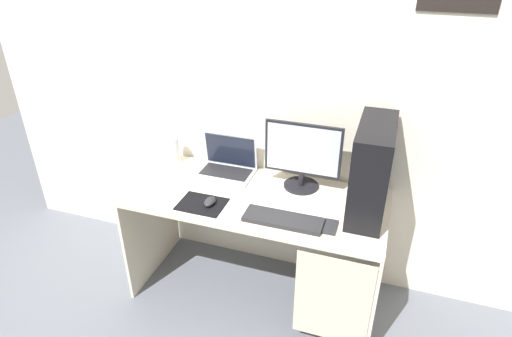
{
  "coord_description": "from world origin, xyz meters",
  "views": [
    {
      "loc": [
        0.67,
        -1.98,
        2.07
      ],
      "look_at": [
        0.0,
        0.0,
        0.92
      ],
      "focal_mm": 30.09,
      "sensor_mm": 36.0,
      "label": 1
    }
  ],
  "objects_px": {
    "pc_tower": "(372,170)",
    "speaker": "(174,150)",
    "laptop": "(227,165)",
    "cell_phone": "(330,227)",
    "keyboard": "(283,220)",
    "mouse_left": "(210,202)",
    "monitor": "(303,156)"
  },
  "relations": [
    {
      "from": "cell_phone",
      "to": "keyboard",
      "type": "bearing_deg",
      "value": -173.97
    },
    {
      "from": "keyboard",
      "to": "cell_phone",
      "type": "distance_m",
      "value": 0.25
    },
    {
      "from": "laptop",
      "to": "speaker",
      "type": "xyz_separation_m",
      "value": [
        -0.38,
        0.02,
        0.04
      ]
    },
    {
      "from": "pc_tower",
      "to": "speaker",
      "type": "xyz_separation_m",
      "value": [
        -1.26,
        0.17,
        -0.17
      ]
    },
    {
      "from": "monitor",
      "to": "keyboard",
      "type": "distance_m",
      "value": 0.42
    },
    {
      "from": "laptop",
      "to": "speaker",
      "type": "relative_size",
      "value": 2.02
    },
    {
      "from": "pc_tower",
      "to": "mouse_left",
      "type": "height_order",
      "value": "pc_tower"
    },
    {
      "from": "monitor",
      "to": "keyboard",
      "type": "height_order",
      "value": "monitor"
    },
    {
      "from": "monitor",
      "to": "keyboard",
      "type": "xyz_separation_m",
      "value": [
        -0.01,
        -0.37,
        -0.2
      ]
    },
    {
      "from": "speaker",
      "to": "laptop",
      "type": "bearing_deg",
      "value": -3.29
    },
    {
      "from": "pc_tower",
      "to": "mouse_left",
      "type": "bearing_deg",
      "value": -164.45
    },
    {
      "from": "keyboard",
      "to": "mouse_left",
      "type": "relative_size",
      "value": 4.38
    },
    {
      "from": "pc_tower",
      "to": "cell_phone",
      "type": "xyz_separation_m",
      "value": [
        -0.16,
        -0.22,
        -0.25
      ]
    },
    {
      "from": "monitor",
      "to": "keyboard",
      "type": "relative_size",
      "value": 1.06
    },
    {
      "from": "laptop",
      "to": "cell_phone",
      "type": "height_order",
      "value": "laptop"
    },
    {
      "from": "monitor",
      "to": "mouse_left",
      "type": "height_order",
      "value": "monitor"
    },
    {
      "from": "pc_tower",
      "to": "monitor",
      "type": "xyz_separation_m",
      "value": [
        -0.39,
        0.12,
        -0.04
      ]
    },
    {
      "from": "monitor",
      "to": "mouse_left",
      "type": "relative_size",
      "value": 4.64
    },
    {
      "from": "keyboard",
      "to": "cell_phone",
      "type": "bearing_deg",
      "value": 6.03
    },
    {
      "from": "keyboard",
      "to": "mouse_left",
      "type": "xyz_separation_m",
      "value": [
        -0.43,
        0.02,
        0.01
      ]
    },
    {
      "from": "pc_tower",
      "to": "laptop",
      "type": "relative_size",
      "value": 1.45
    },
    {
      "from": "monitor",
      "to": "laptop",
      "type": "xyz_separation_m",
      "value": [
        -0.48,
        0.03,
        -0.16
      ]
    },
    {
      "from": "pc_tower",
      "to": "speaker",
      "type": "height_order",
      "value": "pc_tower"
    },
    {
      "from": "monitor",
      "to": "laptop",
      "type": "bearing_deg",
      "value": 176.92
    },
    {
      "from": "keyboard",
      "to": "laptop",
      "type": "bearing_deg",
      "value": 140.38
    },
    {
      "from": "keyboard",
      "to": "mouse_left",
      "type": "height_order",
      "value": "mouse_left"
    },
    {
      "from": "laptop",
      "to": "keyboard",
      "type": "distance_m",
      "value": 0.62
    },
    {
      "from": "pc_tower",
      "to": "laptop",
      "type": "xyz_separation_m",
      "value": [
        -0.88,
        0.15,
        -0.2
      ]
    },
    {
      "from": "speaker",
      "to": "pc_tower",
      "type": "bearing_deg",
      "value": -7.55
    },
    {
      "from": "laptop",
      "to": "keyboard",
      "type": "bearing_deg",
      "value": -39.62
    },
    {
      "from": "mouse_left",
      "to": "cell_phone",
      "type": "distance_m",
      "value": 0.67
    },
    {
      "from": "mouse_left",
      "to": "keyboard",
      "type": "bearing_deg",
      "value": -2.67
    }
  ]
}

